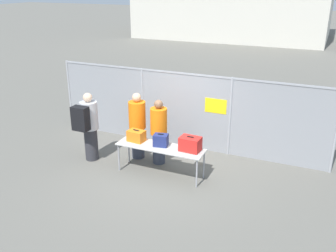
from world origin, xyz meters
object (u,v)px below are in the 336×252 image
(traveler_hooded, at_px, (88,125))
(suitcase_red, at_px, (190,144))
(inspection_table, at_px, (160,149))
(security_worker_far, at_px, (137,125))
(suitcase_orange, at_px, (136,136))
(suitcase_navy, at_px, (161,140))
(utility_trailer, at_px, (252,117))
(security_worker_near, at_px, (159,131))

(traveler_hooded, bearing_deg, suitcase_red, -9.96)
(inspection_table, bearing_deg, security_worker_far, 147.05)
(suitcase_orange, relative_size, suitcase_navy, 1.15)
(suitcase_navy, xyz_separation_m, suitcase_red, (0.75, 0.03, 0.02))
(suitcase_orange, distance_m, utility_trailer, 4.44)
(inspection_table, relative_size, security_worker_far, 1.21)
(suitcase_red, relative_size, security_worker_far, 0.27)
(inspection_table, relative_size, security_worker_near, 1.27)
(suitcase_navy, relative_size, traveler_hooded, 0.21)
(inspection_table, xyz_separation_m, security_worker_near, (-0.30, 0.55, 0.21))
(suitcase_orange, relative_size, security_worker_near, 0.25)
(security_worker_far, bearing_deg, utility_trailer, -110.41)
(inspection_table, relative_size, utility_trailer, 0.53)
(suitcase_red, distance_m, security_worker_near, 1.14)
(inspection_table, xyz_separation_m, utility_trailer, (1.40, 3.95, -0.28))
(traveler_hooded, distance_m, security_worker_far, 1.28)
(suitcase_navy, relative_size, security_worker_far, 0.21)
(inspection_table, xyz_separation_m, suitcase_navy, (-0.01, 0.05, 0.20))
(inspection_table, height_order, suitcase_red, suitcase_red)
(suitcase_orange, height_order, traveler_hooded, traveler_hooded)
(inspection_table, relative_size, traveler_hooded, 1.19)
(inspection_table, relative_size, suitcase_orange, 4.98)
(utility_trailer, bearing_deg, suitcase_red, -99.78)
(inspection_table, height_order, suitcase_orange, suitcase_orange)
(inspection_table, distance_m, suitcase_navy, 0.21)
(suitcase_red, relative_size, security_worker_near, 0.29)
(utility_trailer, bearing_deg, security_worker_far, -125.30)
(suitcase_navy, relative_size, suitcase_red, 0.77)
(suitcase_navy, distance_m, suitcase_red, 0.75)
(suitcase_orange, height_order, security_worker_near, security_worker_near)
(security_worker_near, distance_m, security_worker_far, 0.66)
(suitcase_navy, xyz_separation_m, security_worker_far, (-0.94, 0.57, 0.04))
(suitcase_red, bearing_deg, suitcase_navy, -177.45)
(security_worker_near, bearing_deg, utility_trailer, -117.63)
(inspection_table, distance_m, security_worker_near, 0.66)
(inspection_table, height_order, security_worker_far, security_worker_far)
(suitcase_red, bearing_deg, suitcase_orange, -179.34)
(suitcase_red, bearing_deg, security_worker_far, 162.30)
(suitcase_navy, bearing_deg, suitcase_red, 2.55)
(security_worker_near, relative_size, security_worker_far, 0.96)
(suitcase_orange, bearing_deg, inspection_table, -5.28)
(suitcase_orange, distance_m, suitcase_navy, 0.68)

